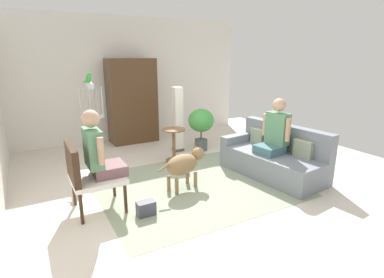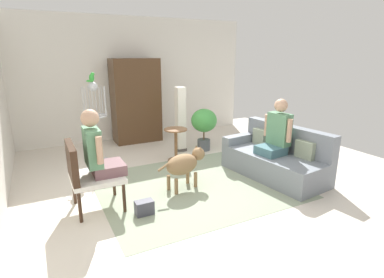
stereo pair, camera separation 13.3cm
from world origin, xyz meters
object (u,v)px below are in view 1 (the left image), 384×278
(parrot, at_px, (89,78))
(potted_plant, at_px, (201,123))
(person_on_armchair, at_px, (98,151))
(bird_cage_stand, at_px, (93,121))
(handbag, at_px, (146,208))
(column_lamp, at_px, (178,120))
(couch, at_px, (274,158))
(person_on_couch, at_px, (275,132))
(armoire_cabinet, at_px, (132,101))
(dog, at_px, (184,164))
(round_end_table, at_px, (174,143))
(armchair, at_px, (86,173))

(parrot, height_order, potted_plant, parrot)
(person_on_armchair, xyz_separation_m, bird_cage_stand, (0.32, 1.88, 0.00))
(person_on_armchair, height_order, handbag, person_on_armchair)
(person_on_armchair, height_order, column_lamp, column_lamp)
(couch, relative_size, person_on_couch, 2.03)
(column_lamp, relative_size, armoire_cabinet, 0.71)
(couch, relative_size, dog, 2.13)
(parrot, relative_size, potted_plant, 0.19)
(bird_cage_stand, bearing_deg, person_on_armchair, -99.79)
(potted_plant, bearing_deg, person_on_armchair, -147.47)
(column_lamp, bearing_deg, round_end_table, -123.01)
(couch, distance_m, parrot, 3.54)
(dog, bearing_deg, potted_plant, 51.77)
(armchair, distance_m, bird_cage_stand, 1.96)
(round_end_table, xyz_separation_m, handbag, (-1.21, -1.67, -0.28))
(column_lamp, bearing_deg, bird_cage_stand, 176.21)
(handbag, bearing_deg, parrot, 93.24)
(armchair, xyz_separation_m, dog, (1.43, 0.04, -0.15))
(round_end_table, height_order, armoire_cabinet, armoire_cabinet)
(person_on_couch, distance_m, person_on_armchair, 2.83)
(couch, bearing_deg, person_on_armchair, 175.97)
(column_lamp, bearing_deg, armoire_cabinet, 116.00)
(person_on_couch, xyz_separation_m, person_on_armchair, (-2.83, 0.23, 0.05))
(armchair, xyz_separation_m, round_end_table, (1.82, 1.22, -0.17))
(parrot, bearing_deg, dog, -62.70)
(armchair, relative_size, person_on_couch, 1.03)
(person_on_couch, xyz_separation_m, bird_cage_stand, (-2.50, 2.11, 0.05))
(armoire_cabinet, bearing_deg, bird_cage_stand, -135.90)
(column_lamp, bearing_deg, person_on_couch, -67.92)
(couch, relative_size, bird_cage_stand, 1.21)
(round_end_table, distance_m, column_lamp, 0.72)
(armchair, bearing_deg, potted_plant, 30.87)
(round_end_table, bearing_deg, person_on_armchair, -143.69)
(armchair, height_order, round_end_table, armchair)
(round_end_table, bearing_deg, bird_cage_stand, 153.54)
(couch, xyz_separation_m, column_lamp, (-0.85, 1.97, 0.37))
(couch, distance_m, potted_plant, 1.85)
(armchair, xyz_separation_m, bird_cage_stand, (0.49, 1.88, 0.27))
(person_on_armchair, relative_size, parrot, 5.10)
(bird_cage_stand, bearing_deg, couch, -39.30)
(armchair, relative_size, person_on_armchair, 1.06)
(round_end_table, height_order, handbag, round_end_table)
(couch, distance_m, column_lamp, 2.18)
(column_lamp, bearing_deg, handbag, -125.16)
(couch, bearing_deg, armchair, 176.20)
(dog, bearing_deg, armoire_cabinet, 86.65)
(armchair, bearing_deg, armoire_cabinet, 61.54)
(parrot, bearing_deg, person_on_couch, -40.05)
(person_on_couch, distance_m, parrot, 3.38)
(column_lamp, distance_m, handbag, 2.78)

